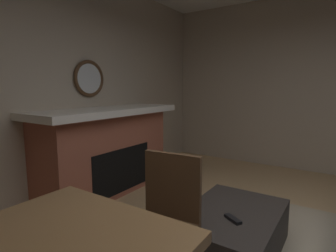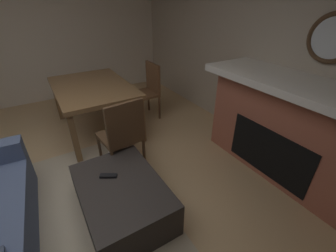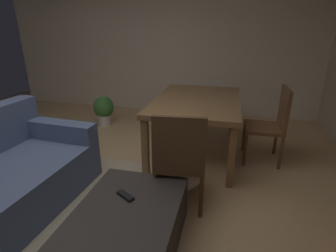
# 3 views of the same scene
# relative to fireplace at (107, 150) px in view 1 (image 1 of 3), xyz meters

# --- Properties ---
(wall_back_fireplace_side) EXTENTS (6.88, 0.12, 2.89)m
(wall_back_fireplace_side) POSITION_rel_fireplace_xyz_m (0.67, -0.38, 0.87)
(wall_back_fireplace_side) COLOR #B7A893
(wall_back_fireplace_side) RESTS_ON ground
(fireplace) EXTENTS (2.06, 0.76, 1.13)m
(fireplace) POSITION_rel_fireplace_xyz_m (0.00, 0.00, 0.00)
(fireplace) COLOR #9E5642
(fireplace) RESTS_ON ground
(round_wall_mirror) EXTENTS (0.49, 0.05, 0.49)m
(round_wall_mirror) POSITION_rel_fireplace_xyz_m (-0.00, -0.29, 0.94)
(round_wall_mirror) COLOR #4C331E
(ottoman_coffee_table) EXTENTS (1.03, 0.72, 0.37)m
(ottoman_coffee_table) POSITION_rel_fireplace_xyz_m (0.38, 1.88, -0.39)
(ottoman_coffee_table) COLOR #2D2826
(ottoman_coffee_table) RESTS_ON ground
(tv_remote) EXTENTS (0.13, 0.16, 0.02)m
(tv_remote) POSITION_rel_fireplace_xyz_m (0.53, 1.94, -0.19)
(tv_remote) COLOR black
(tv_remote) RESTS_ON ottoman_coffee_table
(dining_chair_west) EXTENTS (0.48, 0.48, 0.93)m
(dining_chair_west) POSITION_rel_fireplace_xyz_m (0.97, 1.60, -0.05)
(dining_chair_west) COLOR #513823
(dining_chair_west) RESTS_ON ground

